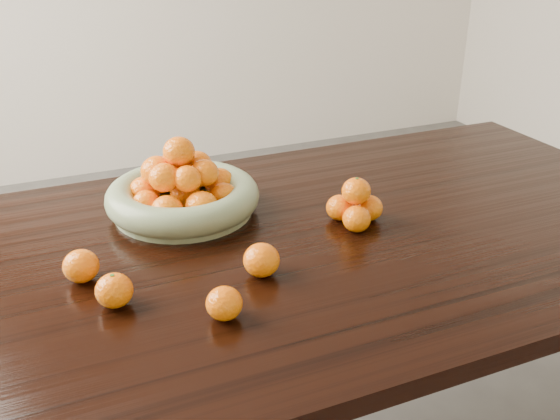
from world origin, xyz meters
name	(u,v)px	position (x,y,z in m)	size (l,w,h in m)	color
dining_table	(281,274)	(0.00, 0.00, 0.66)	(2.00, 1.00, 0.75)	black
fruit_bowl	(183,193)	(-0.16, 0.22, 0.80)	(0.36, 0.36, 0.19)	gray
orange_pyramid	(355,206)	(0.18, 0.00, 0.79)	(0.12, 0.13, 0.11)	orange
loose_orange_0	(114,290)	(-0.38, -0.12, 0.78)	(0.07, 0.07, 0.06)	orange
loose_orange_1	(224,303)	(-0.21, -0.23, 0.78)	(0.06, 0.06, 0.06)	orange
loose_orange_2	(261,260)	(-0.10, -0.12, 0.78)	(0.07, 0.07, 0.07)	orange
loose_orange_3	(81,266)	(-0.42, -0.01, 0.78)	(0.07, 0.07, 0.06)	orange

